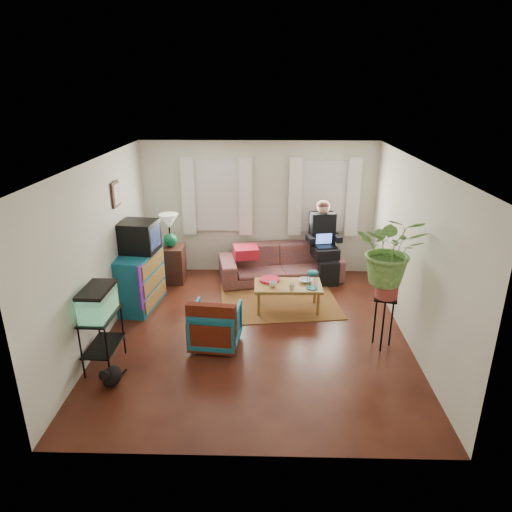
{
  "coord_description": "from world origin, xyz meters",
  "views": [
    {
      "loc": [
        0.16,
        -6.14,
        3.56
      ],
      "look_at": [
        0.0,
        0.4,
        1.1
      ],
      "focal_mm": 32.0,
      "sensor_mm": 36.0,
      "label": 1
    }
  ],
  "objects_px": {
    "sofa": "(281,258)",
    "coffee_table": "(288,297)",
    "plant_stand": "(383,322)",
    "side_table": "(172,264)",
    "armchair": "(216,324)",
    "dresser": "(139,280)",
    "aquarium_stand": "(103,341)"
  },
  "relations": [
    {
      "from": "aquarium_stand",
      "to": "coffee_table",
      "type": "distance_m",
      "value": 3.05
    },
    {
      "from": "aquarium_stand",
      "to": "armchair",
      "type": "distance_m",
      "value": 1.54
    },
    {
      "from": "dresser",
      "to": "coffee_table",
      "type": "distance_m",
      "value": 2.52
    },
    {
      "from": "dresser",
      "to": "armchair",
      "type": "relative_size",
      "value": 1.55
    },
    {
      "from": "sofa",
      "to": "dresser",
      "type": "xyz_separation_m",
      "value": [
        -2.42,
        -1.19,
        0.03
      ]
    },
    {
      "from": "aquarium_stand",
      "to": "coffee_table",
      "type": "xyz_separation_m",
      "value": [
        2.52,
        1.7,
        -0.15
      ]
    },
    {
      "from": "sofa",
      "to": "side_table",
      "type": "xyz_separation_m",
      "value": [
        -2.08,
        -0.13,
        -0.1
      ]
    },
    {
      "from": "dresser",
      "to": "armchair",
      "type": "distance_m",
      "value": 1.89
    },
    {
      "from": "dresser",
      "to": "plant_stand",
      "type": "bearing_deg",
      "value": -10.32
    },
    {
      "from": "dresser",
      "to": "side_table",
      "type": "bearing_deg",
      "value": 79.53
    },
    {
      "from": "sofa",
      "to": "plant_stand",
      "type": "xyz_separation_m",
      "value": [
        1.4,
        -2.41,
        -0.06
      ]
    },
    {
      "from": "armchair",
      "to": "dresser",
      "type": "bearing_deg",
      "value": -34.61
    },
    {
      "from": "aquarium_stand",
      "to": "plant_stand",
      "type": "xyz_separation_m",
      "value": [
        3.83,
        0.57,
        0.02
      ]
    },
    {
      "from": "armchair",
      "to": "plant_stand",
      "type": "distance_m",
      "value": 2.39
    },
    {
      "from": "sofa",
      "to": "dresser",
      "type": "bearing_deg",
      "value": -164.4
    },
    {
      "from": "side_table",
      "to": "plant_stand",
      "type": "height_order",
      "value": "plant_stand"
    },
    {
      "from": "coffee_table",
      "to": "plant_stand",
      "type": "relative_size",
      "value": 1.4
    },
    {
      "from": "side_table",
      "to": "armchair",
      "type": "distance_m",
      "value": 2.53
    },
    {
      "from": "coffee_table",
      "to": "plant_stand",
      "type": "bearing_deg",
      "value": -41.85
    },
    {
      "from": "dresser",
      "to": "plant_stand",
      "type": "distance_m",
      "value": 4.01
    },
    {
      "from": "plant_stand",
      "to": "side_table",
      "type": "bearing_deg",
      "value": 146.83
    },
    {
      "from": "sofa",
      "to": "side_table",
      "type": "distance_m",
      "value": 2.09
    },
    {
      "from": "sofa",
      "to": "coffee_table",
      "type": "distance_m",
      "value": 1.3
    },
    {
      "from": "sofa",
      "to": "plant_stand",
      "type": "bearing_deg",
      "value": -70.41
    },
    {
      "from": "armchair",
      "to": "plant_stand",
      "type": "relative_size",
      "value": 0.87
    },
    {
      "from": "dresser",
      "to": "plant_stand",
      "type": "relative_size",
      "value": 1.35
    },
    {
      "from": "dresser",
      "to": "aquarium_stand",
      "type": "bearing_deg",
      "value": -82.93
    },
    {
      "from": "sofa",
      "to": "plant_stand",
      "type": "distance_m",
      "value": 2.79
    },
    {
      "from": "armchair",
      "to": "coffee_table",
      "type": "bearing_deg",
      "value": -127.16
    },
    {
      "from": "side_table",
      "to": "coffee_table",
      "type": "xyz_separation_m",
      "value": [
        2.17,
        -1.14,
        -0.12
      ]
    },
    {
      "from": "aquarium_stand",
      "to": "plant_stand",
      "type": "distance_m",
      "value": 3.87
    },
    {
      "from": "armchair",
      "to": "plant_stand",
      "type": "xyz_separation_m",
      "value": [
        2.39,
        0.01,
        0.05
      ]
    }
  ]
}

